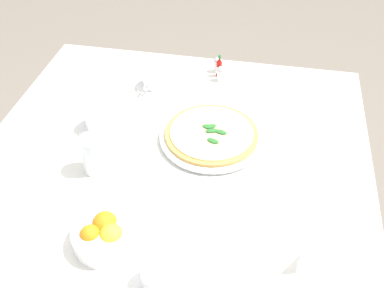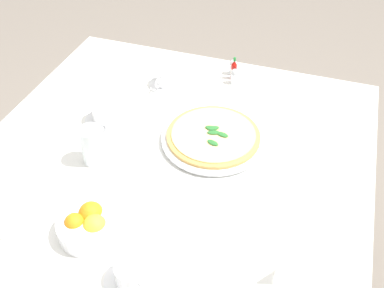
{
  "view_description": "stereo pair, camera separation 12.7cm",
  "coord_description": "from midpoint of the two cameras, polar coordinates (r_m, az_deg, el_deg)",
  "views": [
    {
      "loc": [
        -0.88,
        -0.23,
        1.59
      ],
      "look_at": [
        0.05,
        -0.05,
        0.74
      ],
      "focal_mm": 41.37,
      "sensor_mm": 36.0,
      "label": 1
    },
    {
      "loc": [
        -0.85,
        -0.35,
        1.59
      ],
      "look_at": [
        0.05,
        -0.05,
        0.74
      ],
      "focal_mm": 41.37,
      "sensor_mm": 36.0,
      "label": 2
    }
  ],
  "objects": [
    {
      "name": "pizza_plate",
      "position": [
        1.31,
        -0.25,
        0.82
      ],
      "size": [
        0.31,
        0.31,
        0.02
      ],
      "color": "white",
      "rests_on": "dining_table"
    },
    {
      "name": "pepper_shaker",
      "position": [
        1.55,
        1.36,
        8.89
      ],
      "size": [
        0.03,
        0.03,
        0.06
      ],
      "color": "white",
      "rests_on": "dining_table"
    },
    {
      "name": "dining_table",
      "position": [
        1.35,
        -5.17,
        -6.0
      ],
      "size": [
        1.12,
        1.12,
        0.72
      ],
      "color": "white",
      "rests_on": "ground_plane"
    },
    {
      "name": "pizza",
      "position": [
        1.3,
        -0.25,
        1.28
      ],
      "size": [
        0.28,
        0.28,
        0.02
      ],
      "color": "tan",
      "rests_on": "pizza_plate"
    },
    {
      "name": "citrus_bowl",
      "position": [
        1.08,
        -14.61,
        -11.41
      ],
      "size": [
        0.15,
        0.15,
        0.07
      ],
      "color": "white",
      "rests_on": "dining_table"
    },
    {
      "name": "menu_card",
      "position": [
        1.03,
        11.62,
        -13.9
      ],
      "size": [
        0.07,
        0.06,
        0.06
      ],
      "rotation": [
        0.0,
        0.0,
        2.5
      ],
      "color": "white",
      "rests_on": "dining_table"
    },
    {
      "name": "coffee_cup_left_edge",
      "position": [
        1.53,
        -7.26,
        7.99
      ],
      "size": [
        0.13,
        0.13,
        0.06
      ],
      "color": "white",
      "rests_on": "dining_table"
    },
    {
      "name": "coffee_cup_near_right",
      "position": [
        0.99,
        -8.04,
        -17.17
      ],
      "size": [
        0.13,
        0.13,
        0.06
      ],
      "color": "white",
      "rests_on": "dining_table"
    },
    {
      "name": "coffee_cup_center_back",
      "position": [
        1.38,
        -14.63,
        2.86
      ],
      "size": [
        0.13,
        0.13,
        0.07
      ],
      "color": "white",
      "rests_on": "dining_table"
    },
    {
      "name": "water_glass_far_right",
      "position": [
        1.23,
        -15.46,
        -1.6
      ],
      "size": [
        0.06,
        0.06,
        0.11
      ],
      "color": "white",
      "rests_on": "dining_table"
    },
    {
      "name": "salt_shaker",
      "position": [
        1.6,
        0.99,
        10.04
      ],
      "size": [
        0.03,
        0.03,
        0.06
      ],
      "color": "white",
      "rests_on": "dining_table"
    },
    {
      "name": "hot_sauce_bottle",
      "position": [
        1.57,
        1.17,
        9.75
      ],
      "size": [
        0.02,
        0.02,
        0.08
      ],
      "color": "#B7140F",
      "rests_on": "dining_table"
    }
  ]
}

